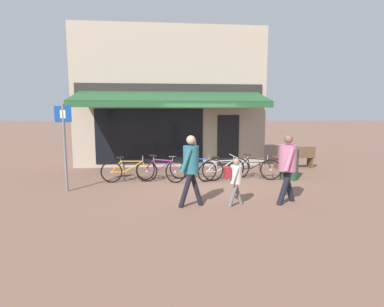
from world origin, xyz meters
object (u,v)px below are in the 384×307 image
pedestrian_child (235,177)px  litter_bin (289,162)px  bicycle_silver (222,170)px  bicycle_black (255,168)px  pedestrian_adult (191,163)px  park_bench (295,157)px  bicycle_blue (196,168)px  pedestrian_second_adult (287,162)px  bicycle_purple (160,170)px  parking_sign (64,138)px  bicycle_orange (129,171)px

pedestrian_child → litter_bin: (2.46, 2.66, -0.13)m
bicycle_silver → bicycle_black: size_ratio=1.01×
pedestrian_adult → park_bench: pedestrian_adult is taller
bicycle_blue → pedestrian_second_adult: size_ratio=1.05×
bicycle_purple → pedestrian_adult: (0.75, -2.72, 0.65)m
pedestrian_second_adult → litter_bin: bearing=60.0°
pedestrian_child → park_bench: size_ratio=0.70×
bicycle_black → parking_sign: parking_sign is taller
bicycle_black → bicycle_orange: bearing=-157.0°
bicycle_blue → bicycle_silver: 0.85m
bicycle_black → park_bench: (2.15, 1.72, 0.10)m
pedestrian_child → bicycle_silver: bearing=86.1°
bicycle_silver → park_bench: size_ratio=1.03×
pedestrian_adult → litter_bin: 4.38m
bicycle_purple → litter_bin: litter_bin is taller
bicycle_orange → parking_sign: (-1.60, -1.01, 1.12)m
bicycle_black → litter_bin: litter_bin is taller
bicycle_orange → bicycle_purple: 0.98m
bicycle_purple → bicycle_silver: 1.98m
bicycle_orange → bicycle_blue: bicycle_blue is taller
bicycle_blue → litter_bin: (3.07, -0.22, 0.19)m
pedestrian_second_adult → pedestrian_adult: bearing=175.8°
pedestrian_child → park_bench: bearing=53.1°
bicycle_blue → bicycle_black: (1.97, -0.03, -0.01)m
bicycle_orange → bicycle_purple: size_ratio=1.07×
bicycle_orange → litter_bin: bearing=-2.4°
bicycle_silver → pedestrian_adult: pedestrian_adult is taller
bicycle_purple → pedestrian_second_adult: (3.08, -2.66, 0.63)m
pedestrian_adult → pedestrian_child: bearing=7.1°
litter_bin → parking_sign: 6.94m
bicycle_black → bicycle_blue: bearing=-159.7°
pedestrian_adult → pedestrian_child: (1.02, -0.04, -0.32)m
litter_bin → park_bench: 2.18m
pedestrian_child → bicycle_orange: bearing=135.9°
pedestrian_child → park_bench: (3.51, 4.57, -0.24)m
pedestrian_child → pedestrian_second_adult: size_ratio=0.68×
bicycle_blue → pedestrian_child: size_ratio=1.54×
bicycle_orange → bicycle_black: 4.11m
litter_bin → bicycle_orange: bearing=179.3°
bicycle_purple → bicycle_silver: bicycle_purple is taller
bicycle_purple → bicycle_black: 3.13m
bicycle_orange → bicycle_silver: size_ratio=1.06×
litter_bin → park_bench: bearing=61.4°
bicycle_blue → parking_sign: size_ratio=0.73×
pedestrian_second_adult → bicycle_black: bearing=83.3°
bicycle_silver → parking_sign: bearing=172.2°
bicycle_purple → litter_bin: (4.24, -0.10, 0.19)m
bicycle_blue → bicycle_purple: bearing=-152.7°
litter_bin → park_bench: litter_bin is taller
bicycle_blue → pedestrian_child: (0.61, -2.88, 0.32)m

